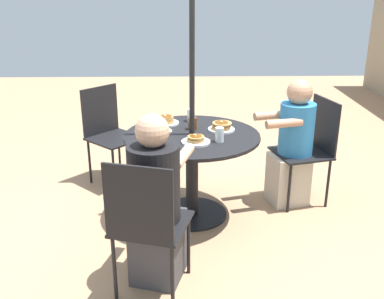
# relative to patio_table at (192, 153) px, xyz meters

# --- Properties ---
(ground_plane) EXTENTS (12.00, 12.00, 0.00)m
(ground_plane) POSITION_rel_patio_table_xyz_m (0.00, 0.00, -0.57)
(ground_plane) COLOR tan
(patio_table) EXTENTS (1.10, 1.10, 0.73)m
(patio_table) POSITION_rel_patio_table_xyz_m (0.00, 0.00, 0.00)
(patio_table) COLOR black
(patio_table) RESTS_ON ground
(umbrella_pole) EXTENTS (0.04, 0.04, 2.45)m
(umbrella_pole) POSITION_rel_patio_table_xyz_m (0.00, 0.00, 0.66)
(umbrella_pole) COLOR black
(umbrella_pole) RESTS_ON ground
(patio_chair_north) EXTENTS (0.53, 0.53, 0.94)m
(patio_chair_north) POSITION_rel_patio_table_xyz_m (-0.27, 1.06, -0.03)
(patio_chair_north) COLOR black
(patio_chair_north) RESTS_ON ground
(diner_north) EXTENTS (0.40, 0.52, 1.12)m
(diner_north) POSITION_rel_patio_table_xyz_m (-0.23, 0.88, -0.04)
(diner_north) COLOR beige
(diner_north) RESTS_ON ground
(patio_chair_east) EXTENTS (0.62, 0.62, 0.94)m
(patio_chair_east) POSITION_rel_patio_table_xyz_m (-0.75, -0.79, -0.03)
(patio_chair_east) COLOR black
(patio_chair_east) RESTS_ON ground
(patio_chair_south) EXTENTS (0.54, 0.54, 0.94)m
(patio_chair_south) POSITION_rel_patio_table_xyz_m (1.05, -0.30, -0.03)
(patio_chair_south) COLOR black
(patio_chair_south) RESTS_ON ground
(diner_south) EXTENTS (0.56, 0.44, 1.16)m
(diner_south) POSITION_rel_patio_table_xyz_m (0.88, -0.25, -0.03)
(diner_south) COLOR #3D3D42
(diner_south) RESTS_ON ground
(pancake_plate_a) EXTENTS (0.22, 0.22, 0.08)m
(pancake_plate_a) POSITION_rel_patio_table_xyz_m (-0.29, -0.22, 0.19)
(pancake_plate_a) COLOR white
(pancake_plate_a) RESTS_ON patio_table
(pancake_plate_b) EXTENTS (0.22, 0.22, 0.07)m
(pancake_plate_b) POSITION_rel_patio_table_xyz_m (0.21, 0.02, 0.18)
(pancake_plate_b) COLOR white
(pancake_plate_b) RESTS_ON patio_table
(pancake_plate_c) EXTENTS (0.22, 0.22, 0.08)m
(pancake_plate_c) POSITION_rel_patio_table_xyz_m (-0.10, 0.24, 0.19)
(pancake_plate_c) COLOR white
(pancake_plate_c) RESTS_ON patio_table
(pancake_plate_d) EXTENTS (0.22, 0.22, 0.08)m
(pancake_plate_d) POSITION_rel_patio_table_xyz_m (-0.05, -0.27, 0.19)
(pancake_plate_d) COLOR white
(pancake_plate_d) RESTS_ON patio_table
(syrup_bottle) EXTENTS (0.09, 0.07, 0.14)m
(syrup_bottle) POSITION_rel_patio_table_xyz_m (-0.13, 0.01, 0.21)
(syrup_bottle) COLOR #602D0F
(syrup_bottle) RESTS_ON patio_table
(coffee_cup) EXTENTS (0.08, 0.08, 0.10)m
(coffee_cup) POSITION_rel_patio_table_xyz_m (0.23, -0.32, 0.21)
(coffee_cup) COLOR white
(coffee_cup) RESTS_ON patio_table
(drinking_glass_a) EXTENTS (0.07, 0.07, 0.11)m
(drinking_glass_a) POSITION_rel_patio_table_xyz_m (-0.36, -0.00, 0.21)
(drinking_glass_a) COLOR silver
(drinking_glass_a) RESTS_ON patio_table
(drinking_glass_b) EXTENTS (0.07, 0.07, 0.11)m
(drinking_glass_b) POSITION_rel_patio_table_xyz_m (0.18, 0.21, 0.21)
(drinking_glass_b) COLOR silver
(drinking_glass_b) RESTS_ON patio_table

